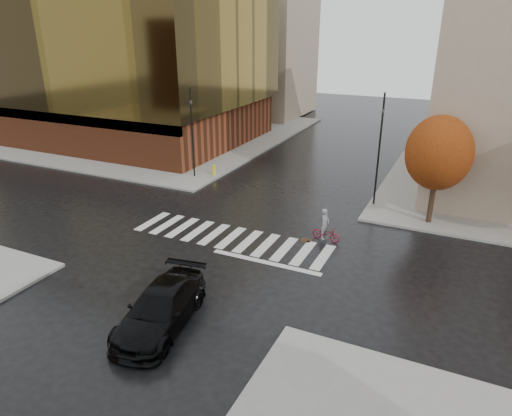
# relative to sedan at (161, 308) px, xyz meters

# --- Properties ---
(ground) EXTENTS (120.00, 120.00, 0.00)m
(ground) POSITION_rel_sedan_xyz_m (-1.34, 7.89, -0.80)
(ground) COLOR black
(ground) RESTS_ON ground
(sidewalk_nw) EXTENTS (30.00, 30.00, 0.15)m
(sidewalk_nw) POSITION_rel_sedan_xyz_m (-22.34, 28.89, -0.72)
(sidewalk_nw) COLOR gray
(sidewalk_nw) RESTS_ON ground
(crosswalk) EXTENTS (12.00, 3.00, 0.01)m
(crosswalk) POSITION_rel_sedan_xyz_m (-1.34, 8.39, -0.79)
(crosswalk) COLOR silver
(crosswalk) RESTS_ON ground
(office_glass) EXTENTS (27.00, 19.00, 16.00)m
(office_glass) POSITION_rel_sedan_xyz_m (-23.34, 25.87, 7.48)
(office_glass) COLOR brown
(office_glass) RESTS_ON sidewalk_nw
(building_nw_far) EXTENTS (14.00, 12.00, 20.00)m
(building_nw_far) POSITION_rel_sedan_xyz_m (-17.34, 44.89, 9.35)
(building_nw_far) COLOR gray
(building_nw_far) RESTS_ON sidewalk_nw
(tree_ne_a) EXTENTS (3.80, 3.80, 6.50)m
(tree_ne_a) POSITION_rel_sedan_xyz_m (8.66, 15.29, 3.66)
(tree_ne_a) COLOR black
(tree_ne_a) RESTS_ON sidewalk_ne
(sedan) EXTENTS (3.12, 5.80, 1.60)m
(sedan) POSITION_rel_sedan_xyz_m (0.00, 0.00, 0.00)
(sedan) COLOR black
(sedan) RESTS_ON ground
(cyclist) EXTENTS (1.73, 0.85, 1.89)m
(cyclist) POSITION_rel_sedan_xyz_m (3.63, 10.39, -0.15)
(cyclist) COLOR maroon
(cyclist) RESTS_ON ground
(traffic_light_nw) EXTENTS (0.20, 0.18, 6.87)m
(traffic_light_nw) POSITION_rel_sedan_xyz_m (-9.18, 16.89, 3.22)
(traffic_light_nw) COLOR black
(traffic_light_nw) RESTS_ON sidewalk_nw
(traffic_light_ne) EXTENTS (0.15, 0.19, 7.33)m
(traffic_light_ne) POSITION_rel_sedan_xyz_m (4.99, 16.89, 3.53)
(traffic_light_ne) COLOR black
(traffic_light_ne) RESTS_ON sidewalk_ne
(fire_hydrant) EXTENTS (0.30, 0.30, 0.83)m
(fire_hydrant) POSITION_rel_sedan_xyz_m (-7.96, 17.89, -0.19)
(fire_hydrant) COLOR #E2E90D
(fire_hydrant) RESTS_ON sidewalk_nw
(manhole) EXTENTS (0.81, 0.81, 0.01)m
(manhole) POSITION_rel_sedan_xyz_m (2.66, 9.89, -0.79)
(manhole) COLOR #442D18
(manhole) RESTS_ON ground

